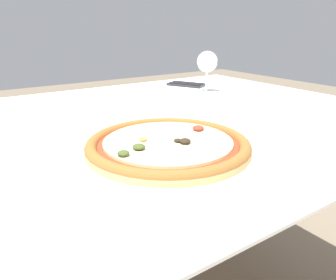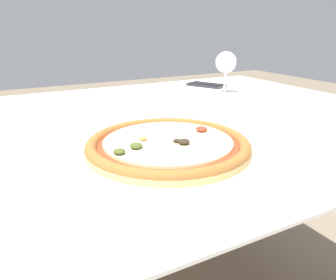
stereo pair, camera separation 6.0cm
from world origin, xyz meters
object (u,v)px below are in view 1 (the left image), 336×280
pizza_plate (168,147)px  wine_glass_far_left (207,63)px  dining_table (127,154)px  cell_phone (187,84)px

pizza_plate → wine_glass_far_left: size_ratio=2.41×
dining_table → cell_phone: cell_phone is taller
cell_phone → wine_glass_far_left: bearing=-100.3°
dining_table → cell_phone: bearing=37.4°
wine_glass_far_left → cell_phone: (0.03, 0.15, -0.10)m
wine_glass_far_left → cell_phone: 0.18m
pizza_plate → cell_phone: (0.47, 0.56, -0.01)m
dining_table → pizza_plate: 0.25m
dining_table → cell_phone: size_ratio=9.25×
dining_table → cell_phone: (0.44, 0.33, 0.09)m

